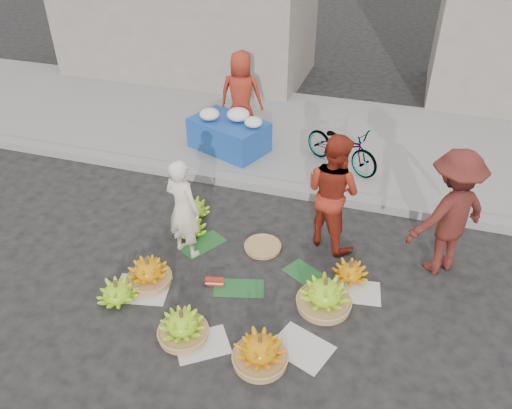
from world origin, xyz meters
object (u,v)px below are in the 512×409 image
(vendor_cream, at_px, (183,209))
(bicycle, at_px, (342,146))
(banana_bunch_0, at_px, (149,272))
(flower_table, at_px, (229,133))
(banana_bunch_4, at_px, (324,294))

(vendor_cream, distance_m, bicycle, 3.35)
(banana_bunch_0, xyz_separation_m, vendor_cream, (0.21, 0.73, 0.57))
(vendor_cream, bearing_deg, bicycle, -103.36)
(vendor_cream, xyz_separation_m, flower_table, (-0.41, 2.90, -0.29))
(banana_bunch_0, xyz_separation_m, banana_bunch_4, (2.27, 0.26, 0.03))
(bicycle, bearing_deg, banana_bunch_0, -178.42)
(vendor_cream, distance_m, flower_table, 2.94)
(banana_bunch_0, bearing_deg, banana_bunch_4, 6.62)
(banana_bunch_4, height_order, vendor_cream, vendor_cream)
(banana_bunch_4, distance_m, vendor_cream, 2.18)
(banana_bunch_4, bearing_deg, vendor_cream, 167.19)
(banana_bunch_0, bearing_deg, flower_table, 93.10)
(banana_bunch_4, relative_size, bicycle, 0.44)
(banana_bunch_4, distance_m, bicycle, 3.38)
(banana_bunch_0, xyz_separation_m, flower_table, (-0.20, 3.63, 0.28))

